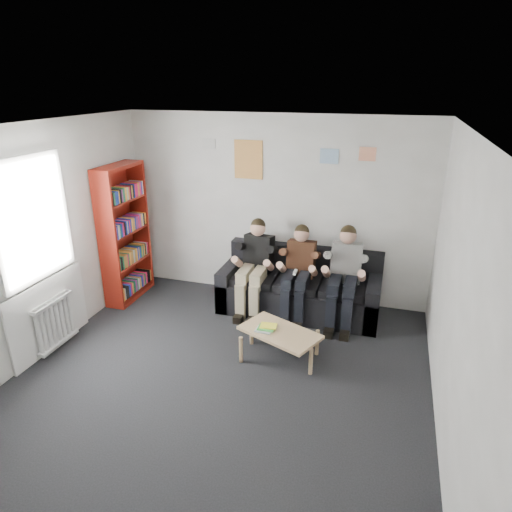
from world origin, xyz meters
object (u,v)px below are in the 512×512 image
(bookshelf, at_px, (125,234))
(coffee_table, at_px, (280,334))
(person_left, at_px, (254,267))
(person_right, at_px, (344,277))
(person_middle, at_px, (298,273))
(sofa, at_px, (300,290))

(bookshelf, height_order, coffee_table, bookshelf)
(bookshelf, relative_size, person_left, 1.53)
(bookshelf, xyz_separation_m, person_right, (3.19, 0.12, -0.34))
(person_middle, relative_size, person_right, 0.97)
(person_left, relative_size, person_middle, 1.02)
(person_right, bearing_deg, person_left, 178.41)
(person_middle, distance_m, person_right, 0.62)
(bookshelf, distance_m, coffee_table, 2.86)
(person_right, bearing_deg, sofa, 160.42)
(sofa, distance_m, person_left, 0.74)
(sofa, distance_m, person_middle, 0.39)
(person_left, distance_m, person_right, 1.24)
(person_middle, bearing_deg, person_left, -179.11)
(person_left, bearing_deg, coffee_table, -52.85)
(sofa, xyz_separation_m, person_right, (0.62, -0.20, 0.36))
(sofa, height_order, person_left, person_left)
(coffee_table, relative_size, person_left, 0.70)
(bookshelf, bearing_deg, sofa, 6.67)
(coffee_table, relative_size, person_right, 0.69)
(coffee_table, bearing_deg, person_middle, 91.58)
(coffee_table, bearing_deg, person_left, 120.66)
(sofa, relative_size, person_right, 1.67)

